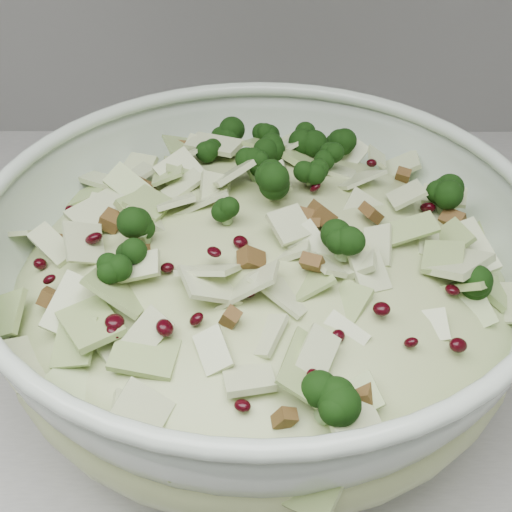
# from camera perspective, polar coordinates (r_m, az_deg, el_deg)

# --- Properties ---
(mixing_bowl) EXTENTS (0.42, 0.42, 0.15)m
(mixing_bowl) POSITION_cam_1_polar(r_m,az_deg,el_deg) (0.50, 0.35, -2.89)
(mixing_bowl) COLOR silver
(mixing_bowl) RESTS_ON counter
(salad) EXTENTS (0.41, 0.41, 0.15)m
(salad) POSITION_cam_1_polar(r_m,az_deg,el_deg) (0.48, 0.36, -0.74)
(salad) COLOR #BAC587
(salad) RESTS_ON mixing_bowl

